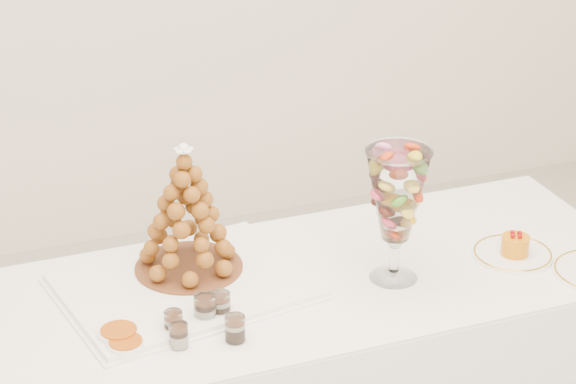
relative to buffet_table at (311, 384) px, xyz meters
name	(u,v)px	position (x,y,z in m)	size (l,w,h in m)	color
buffet_table	(311,384)	(0.00, 0.00, 0.00)	(1.82, 0.75, 0.69)	white
lace_tray	(184,286)	(-0.34, 0.06, 0.35)	(0.61, 0.46, 0.02)	white
macaron_vase	(397,197)	(0.21, -0.07, 0.58)	(0.17, 0.17, 0.37)	white
cake_plate	(512,254)	(0.57, -0.08, 0.35)	(0.22, 0.22, 0.01)	white
verrine_a	(174,323)	(-0.42, -0.14, 0.37)	(0.05, 0.05, 0.06)	white
verrine_b	(205,309)	(-0.33, -0.11, 0.38)	(0.06, 0.06, 0.08)	white
verrine_c	(220,305)	(-0.29, -0.10, 0.38)	(0.05, 0.05, 0.07)	white
verrine_d	(179,335)	(-0.42, -0.20, 0.37)	(0.05, 0.05, 0.06)	white
verrine_e	(235,329)	(-0.29, -0.22, 0.38)	(0.05, 0.05, 0.07)	white
ramekin_back	(119,336)	(-0.55, -0.12, 0.36)	(0.10, 0.10, 0.03)	white
ramekin_front	(126,347)	(-0.55, -0.17, 0.36)	(0.09, 0.09, 0.03)	white
croquembouche	(186,209)	(-0.30, 0.13, 0.54)	(0.29, 0.29, 0.36)	brown
mousse_cake	(515,245)	(0.57, -0.09, 0.38)	(0.08, 0.08, 0.07)	orange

